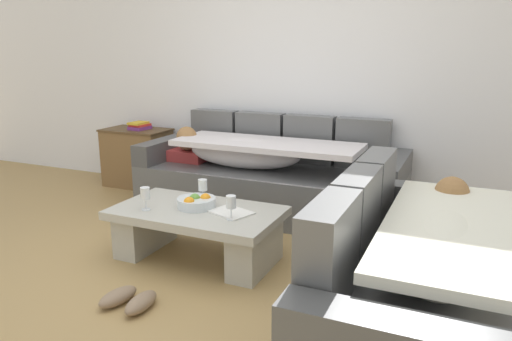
{
  "coord_description": "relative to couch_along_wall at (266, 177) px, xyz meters",
  "views": [
    {
      "loc": [
        1.6,
        -2.4,
        1.49
      ],
      "look_at": [
        0.07,
        1.01,
        0.55
      ],
      "focal_mm": 33.88,
      "sensor_mm": 36.0,
      "label": 1
    }
  ],
  "objects": [
    {
      "name": "couch_near_window",
      "position": [
        1.57,
        -1.65,
        0.01
      ],
      "size": [
        0.92,
        1.92,
        0.88
      ],
      "rotation": [
        0.0,
        0.0,
        1.57
      ],
      "color": "#585A5B",
      "rests_on": "ground_plane"
    },
    {
      "name": "couch_along_wall",
      "position": [
        0.0,
        0.0,
        0.0
      ],
      "size": [
        2.42,
        0.92,
        0.88
      ],
      "color": "#585A5B",
      "rests_on": "ground_plane"
    },
    {
      "name": "coffee_table",
      "position": [
        -0.03,
        -1.21,
        -0.09
      ],
      "size": [
        1.2,
        0.68,
        0.38
      ],
      "color": "#B3B2A7",
      "rests_on": "ground_plane"
    },
    {
      "name": "wine_glass_near_right",
      "position": [
        0.29,
        -1.3,
        0.17
      ],
      "size": [
        0.07,
        0.07,
        0.17
      ],
      "color": "silver",
      "rests_on": "coffee_table"
    },
    {
      "name": "open_magazine",
      "position": [
        0.23,
        -1.18,
        0.06
      ],
      "size": [
        0.33,
        0.29,
        0.01
      ],
      "primitive_type": "cube",
      "rotation": [
        0.0,
        0.0,
        -0.34
      ],
      "color": "white",
      "rests_on": "coffee_table"
    },
    {
      "name": "back_wall",
      "position": [
        0.1,
        0.53,
        1.02
      ],
      "size": [
        9.0,
        0.1,
        2.7
      ],
      "primitive_type": "cube",
      "color": "white",
      "rests_on": "ground_plane"
    },
    {
      "name": "wine_glass_near_left",
      "position": [
        -0.35,
        -1.37,
        0.17
      ],
      "size": [
        0.07,
        0.07,
        0.17
      ],
      "color": "silver",
      "rests_on": "coffee_table"
    },
    {
      "name": "fruit_bowl",
      "position": [
        -0.05,
        -1.17,
        0.09
      ],
      "size": [
        0.28,
        0.28,
        0.1
      ],
      "color": "silver",
      "rests_on": "coffee_table"
    },
    {
      "name": "ground_plane",
      "position": [
        0.1,
        -1.62,
        -0.33
      ],
      "size": [
        14.0,
        14.0,
        0.0
      ],
      "primitive_type": "plane",
      "color": "#A88651"
    },
    {
      "name": "wine_glass_far_back",
      "position": [
        -0.09,
        -1.02,
        0.17
      ],
      "size": [
        0.07,
        0.07,
        0.17
      ],
      "color": "silver",
      "rests_on": "coffee_table"
    },
    {
      "name": "pair_of_shoes",
      "position": [
        -0.05,
        -1.97,
        -0.28
      ],
      "size": [
        0.32,
        0.29,
        0.09
      ],
      "color": "#8C7259",
      "rests_on": "ground_plane"
    },
    {
      "name": "side_cabinet",
      "position": [
        -1.66,
        0.23,
        -0.01
      ],
      "size": [
        0.72,
        0.44,
        0.64
      ],
      "color": "brown",
      "rests_on": "ground_plane"
    },
    {
      "name": "book_stack_on_cabinet",
      "position": [
        -1.6,
        0.23,
        0.35
      ],
      "size": [
        0.19,
        0.23,
        0.08
      ],
      "color": "#72337F",
      "rests_on": "side_cabinet"
    }
  ]
}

